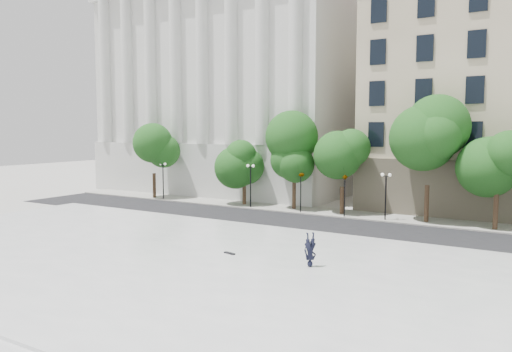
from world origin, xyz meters
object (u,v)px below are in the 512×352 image
object	(u,v)px
traffic_light_east	(345,174)
person_lying	(310,262)
traffic_light_west	(301,173)
skateboard	(229,253)

from	to	relation	value
traffic_light_east	person_lying	world-z (taller)	traffic_light_east
traffic_light_west	skateboard	size ratio (longest dim) A/B	5.51
traffic_light_east	skateboard	distance (m)	17.12
traffic_light_west	person_lying	distance (m)	19.23
person_lying	skateboard	size ratio (longest dim) A/B	2.33
traffic_light_east	person_lying	distance (m)	17.72
traffic_light_west	person_lying	bearing A→B (deg)	-62.36
traffic_light_west	traffic_light_east	xyz separation A→B (m)	(4.15, -0.00, 0.04)
traffic_light_west	person_lying	size ratio (longest dim) A/B	2.37
traffic_light_east	person_lying	xyz separation A→B (m)	(4.66, -16.82, -3.06)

